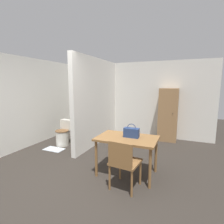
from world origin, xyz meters
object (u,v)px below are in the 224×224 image
dining_table (127,142)px  wooden_cabinet (168,115)px  toilet (64,134)px  handbag (131,132)px  wooden_chair (124,162)px

dining_table → wooden_cabinet: (0.51, 2.52, 0.15)m
toilet → handbag: 2.53m
toilet → wooden_cabinet: (2.76, 1.61, 0.51)m
handbag → wooden_cabinet: wooden_cabinet is taller
dining_table → wooden_cabinet: bearing=78.5°
dining_table → handbag: 0.20m
dining_table → wooden_chair: 0.55m
wooden_cabinet → wooden_chair: bearing=-97.5°
handbag → wooden_chair: bearing=-85.9°
toilet → wooden_cabinet: size_ratio=0.44×
wooden_cabinet → toilet: bearing=-149.7°
wooden_chair → dining_table: bearing=108.2°
wooden_chair → handbag: bearing=99.7°
dining_table → wooden_cabinet: size_ratio=0.70×
wooden_cabinet → handbag: bearing=-100.0°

